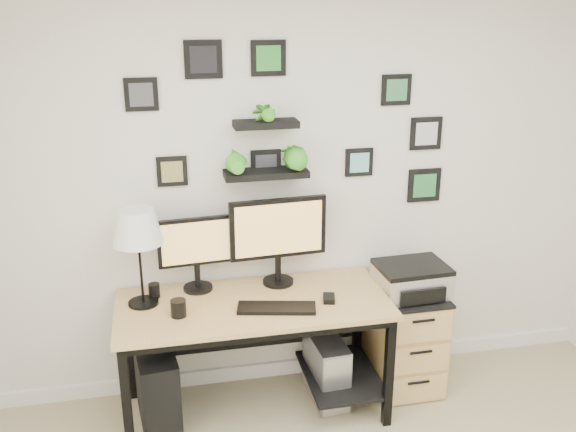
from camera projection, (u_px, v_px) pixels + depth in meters
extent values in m
plane|color=silver|center=(311.00, 190.00, 4.01)|extent=(4.00, 0.00, 4.00)
cube|color=white|center=(309.00, 364.00, 4.41)|extent=(4.00, 0.03, 0.10)
cube|color=tan|center=(254.00, 304.00, 3.77)|extent=(1.60, 0.70, 0.03)
cube|color=black|center=(254.00, 310.00, 3.78)|extent=(1.54, 0.64, 0.05)
cube|color=black|center=(246.00, 319.00, 4.17)|extent=(1.44, 0.02, 0.41)
cube|color=black|center=(341.00, 375.00, 4.06)|extent=(0.45, 0.63, 0.03)
cube|color=black|center=(127.00, 405.00, 3.47)|extent=(0.05, 0.05, 0.72)
cube|color=black|center=(129.00, 348.00, 4.02)|extent=(0.05, 0.05, 0.72)
cube|color=black|center=(389.00, 372.00, 3.77)|extent=(0.05, 0.05, 0.72)
cube|color=black|center=(357.00, 323.00, 4.32)|extent=(0.05, 0.05, 0.72)
cylinder|color=black|center=(198.00, 288.00, 3.92)|extent=(0.19, 0.19, 0.02)
cylinder|color=black|center=(197.00, 276.00, 3.90)|extent=(0.04, 0.04, 0.16)
cube|color=black|center=(196.00, 241.00, 3.82)|extent=(0.46, 0.07, 0.30)
cube|color=tan|center=(196.00, 243.00, 3.80)|extent=(0.41, 0.04, 0.26)
cylinder|color=black|center=(278.00, 281.00, 4.01)|extent=(0.20, 0.20, 0.02)
cylinder|color=black|center=(278.00, 269.00, 3.98)|extent=(0.04, 0.04, 0.17)
cube|color=black|center=(278.00, 228.00, 3.88)|extent=(0.60, 0.07, 0.37)
cube|color=tan|center=(279.00, 229.00, 3.87)|extent=(0.54, 0.04, 0.32)
cube|color=black|center=(277.00, 308.00, 3.67)|extent=(0.47, 0.24, 0.02)
cube|color=black|center=(329.00, 298.00, 3.78)|extent=(0.09, 0.12, 0.03)
cylinder|color=black|center=(144.00, 303.00, 3.74)|extent=(0.18, 0.18, 0.02)
cylinder|color=black|center=(140.00, 261.00, 3.65)|extent=(0.02, 0.02, 0.53)
cone|color=white|center=(137.00, 227.00, 3.58)|extent=(0.28, 0.28, 0.20)
cylinder|color=black|center=(178.00, 308.00, 3.59)|extent=(0.09, 0.09, 0.10)
cylinder|color=black|center=(154.00, 291.00, 3.81)|extent=(0.07, 0.07, 0.09)
cube|color=black|center=(157.00, 386.00, 3.83)|extent=(0.27, 0.51, 0.49)
cube|color=gray|center=(326.00, 368.00, 4.07)|extent=(0.21, 0.44, 0.42)
cube|color=silver|center=(337.00, 387.00, 3.88)|extent=(0.17, 0.02, 0.40)
cube|color=tan|center=(404.00, 339.00, 4.20)|extent=(0.42, 0.50, 0.65)
cube|color=black|center=(407.00, 293.00, 4.09)|extent=(0.43, 0.51, 0.02)
cube|color=tan|center=(417.00, 390.00, 4.03)|extent=(0.39, 0.02, 0.18)
cylinder|color=black|center=(419.00, 383.00, 4.00)|extent=(0.14, 0.02, 0.02)
cube|color=tan|center=(420.00, 360.00, 3.96)|extent=(0.39, 0.02, 0.18)
cylinder|color=black|center=(421.00, 352.00, 3.93)|extent=(0.14, 0.02, 0.02)
cube|color=tan|center=(422.00, 329.00, 3.89)|extent=(0.39, 0.02, 0.18)
cylinder|color=black|center=(424.00, 321.00, 3.85)|extent=(0.14, 0.02, 0.02)
cube|color=silver|center=(411.00, 281.00, 4.02)|extent=(0.44, 0.35, 0.17)
cube|color=black|center=(412.00, 267.00, 3.99)|extent=(0.44, 0.35, 0.03)
cube|color=black|center=(423.00, 297.00, 3.87)|extent=(0.29, 0.03, 0.10)
cube|color=black|center=(266.00, 173.00, 3.82)|extent=(0.50, 0.18, 0.04)
cube|color=black|center=(266.00, 124.00, 3.71)|extent=(0.38, 0.15, 0.04)
imported|color=green|center=(237.00, 149.00, 3.73)|extent=(0.15, 0.12, 0.27)
imported|color=green|center=(294.00, 147.00, 3.80)|extent=(0.15, 0.15, 0.27)
imported|color=green|center=(265.00, 98.00, 3.66)|extent=(0.13, 0.09, 0.25)
cube|color=black|center=(268.00, 58.00, 3.68)|extent=(0.20, 0.02, 0.20)
cube|color=#2C842D|center=(269.00, 58.00, 3.67)|extent=(0.14, 0.00, 0.14)
cube|color=black|center=(396.00, 90.00, 3.90)|extent=(0.19, 0.02, 0.19)
cube|color=#367748|center=(397.00, 90.00, 3.89)|extent=(0.13, 0.00, 0.13)
cube|color=black|center=(359.00, 162.00, 4.00)|extent=(0.18, 0.02, 0.18)
cube|color=#6DB3BF|center=(360.00, 163.00, 3.99)|extent=(0.12, 0.00, 0.12)
cube|color=black|center=(203.00, 59.00, 3.60)|extent=(0.21, 0.02, 0.21)
cube|color=black|center=(203.00, 60.00, 3.59)|extent=(0.15, 0.00, 0.15)
cube|color=black|center=(426.00, 133.00, 4.03)|extent=(0.21, 0.02, 0.21)
cube|color=#B8B9BD|center=(427.00, 134.00, 4.02)|extent=(0.14, 0.00, 0.14)
cube|color=black|center=(424.00, 185.00, 4.15)|extent=(0.22, 0.02, 0.22)
cube|color=#2C7B3E|center=(425.00, 186.00, 4.14)|extent=(0.15, 0.00, 0.15)
cube|color=black|center=(172.00, 171.00, 3.77)|extent=(0.18, 0.02, 0.18)
cube|color=olive|center=(172.00, 172.00, 3.76)|extent=(0.12, 0.00, 0.12)
cube|color=black|center=(266.00, 165.00, 3.88)|extent=(0.18, 0.02, 0.18)
cube|color=#35353C|center=(266.00, 165.00, 3.87)|extent=(0.13, 0.00, 0.13)
cube|color=black|center=(141.00, 94.00, 3.59)|extent=(0.19, 0.02, 0.19)
cube|color=#404146|center=(141.00, 95.00, 3.58)|extent=(0.13, 0.00, 0.13)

